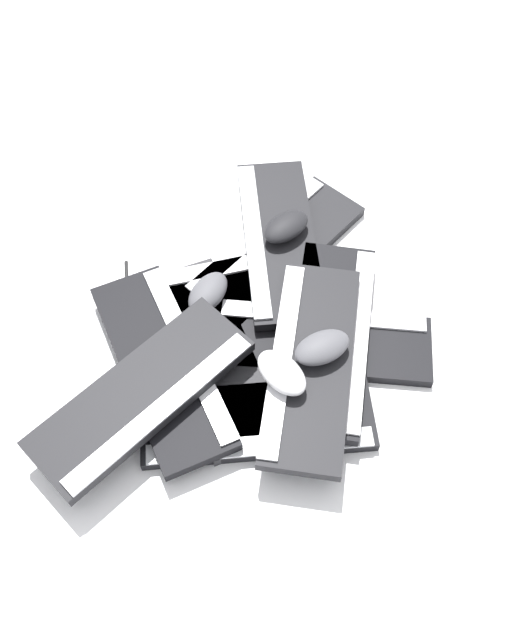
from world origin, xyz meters
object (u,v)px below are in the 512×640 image
(keyboard_0, at_px, (276,250))
(mouse_2, at_px, (282,373))
(keyboard_4, at_px, (322,341))
(mouse_0, at_px, (322,348))
(keyboard_5, at_px, (331,336))
(keyboard_8, at_px, (143,395))
(mouse_1, at_px, (286,227))
(keyboard_6, at_px, (163,364))
(mouse_3, at_px, (208,293))
(keyboard_1, at_px, (222,293))
(keyboard_9, at_px, (278,240))
(keyboard_3, at_px, (258,422))
(keyboard_7, at_px, (310,363))
(keyboard_2, at_px, (211,354))

(keyboard_0, relative_size, mouse_2, 4.14)
(keyboard_4, height_order, mouse_0, mouse_0)
(keyboard_5, bearing_deg, keyboard_4, 103.78)
(keyboard_8, bearing_deg, keyboard_0, 0.83)
(mouse_0, bearing_deg, mouse_2, -171.80)
(mouse_1, bearing_deg, keyboard_6, -168.42)
(keyboard_8, height_order, mouse_3, keyboard_8)
(keyboard_4, xyz_separation_m, mouse_3, (-0.05, 0.25, 0.04))
(keyboard_8, bearing_deg, mouse_3, 9.98)
(keyboard_1, xyz_separation_m, keyboard_9, (0.17, -0.03, 0.03))
(mouse_1, distance_m, mouse_2, 0.37)
(keyboard_3, relative_size, keyboard_7, 0.94)
(keyboard_2, height_order, mouse_2, mouse_2)
(keyboard_6, height_order, keyboard_7, keyboard_7)
(keyboard_0, bearing_deg, mouse_2, -145.27)
(keyboard_7, bearing_deg, keyboard_6, 121.24)
(keyboard_0, distance_m, mouse_1, 0.07)
(keyboard_9, height_order, mouse_1, mouse_1)
(keyboard_0, height_order, keyboard_2, same)
(keyboard_5, xyz_separation_m, keyboard_8, (-0.32, 0.22, 0.03))
(mouse_0, bearing_deg, keyboard_9, 76.98)
(keyboard_5, height_order, keyboard_6, same)
(mouse_3, bearing_deg, keyboard_8, 5.22)
(mouse_0, xyz_separation_m, mouse_2, (-0.09, 0.03, 0.00))
(keyboard_0, xyz_separation_m, keyboard_1, (-0.16, 0.03, 0.00))
(keyboard_6, bearing_deg, keyboard_3, -86.72)
(keyboard_7, relative_size, mouse_1, 4.20)
(keyboard_1, distance_m, keyboard_6, 0.22)
(mouse_0, bearing_deg, keyboard_0, 78.02)
(keyboard_0, relative_size, keyboard_8, 0.99)
(keyboard_3, height_order, mouse_1, mouse_1)
(keyboard_3, height_order, mouse_2, mouse_2)
(keyboard_5, bearing_deg, keyboard_0, 58.06)
(keyboard_7, xyz_separation_m, mouse_0, (0.02, -0.01, 0.04))
(keyboard_4, bearing_deg, mouse_3, 101.90)
(keyboard_2, xyz_separation_m, mouse_1, (0.31, 0.03, 0.07))
(keyboard_3, bearing_deg, keyboard_9, 28.01)
(keyboard_1, height_order, keyboard_4, same)
(keyboard_5, relative_size, keyboard_8, 1.00)
(keyboard_2, distance_m, mouse_0, 0.24)
(keyboard_4, relative_size, mouse_2, 4.16)
(keyboard_0, bearing_deg, keyboard_1, 168.54)
(keyboard_4, bearing_deg, keyboard_3, 178.04)
(keyboard_2, bearing_deg, keyboard_4, -48.17)
(keyboard_0, bearing_deg, keyboard_2, -172.63)
(mouse_0, relative_size, mouse_3, 1.00)
(keyboard_2, height_order, keyboard_8, keyboard_8)
(keyboard_5, bearing_deg, keyboard_7, -177.54)
(keyboard_9, distance_m, mouse_3, 0.21)
(keyboard_5, bearing_deg, keyboard_1, 94.58)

